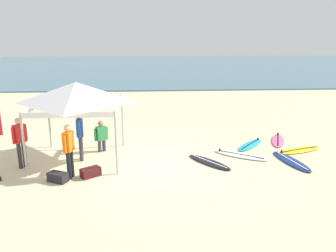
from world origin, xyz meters
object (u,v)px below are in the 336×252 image
Objects in this scene: canopy_tent at (76,93)px; surfboard_cyan at (250,145)px; surfboard_yellow at (299,150)px; person_green at (101,135)px; gear_bag_by_pole at (58,177)px; person_orange at (69,147)px; surfboard_black at (209,162)px; surfboard_pink at (278,140)px; gear_bag_near_tent at (91,172)px; surfboard_navy at (291,161)px; person_blue at (80,133)px; person_red at (20,139)px; surfboard_white at (241,155)px.

surfboard_cyan is (6.45, 1.10, -2.35)m from canopy_tent.
surfboard_yellow is 7.48m from person_green.
gear_bag_by_pole is at bearing -110.53° from person_green.
surfboard_yellow is 8.38m from person_orange.
surfboard_yellow and surfboard_black have the same top height.
surfboard_cyan is 0.95× the size of surfboard_black.
surfboard_pink is 3.19× the size of gear_bag_near_tent.
person_blue reaches higher than surfboard_navy.
surfboard_pink is at bearing 13.35° from person_red.
person_green is (0.60, 0.86, -0.33)m from person_blue.
gear_bag_by_pole is (-0.34, -1.87, -2.25)m from canopy_tent.
surfboard_navy is 7.40m from person_blue.
surfboard_black is at bearing 11.95° from person_orange.
surfboard_black is 1.05× the size of person_red.
gear_bag_near_tent reaches higher than surfboard_cyan.
surfboard_cyan is 1.00× the size of person_blue.
canopy_tent is 1.42× the size of surfboard_yellow.
canopy_tent is 4.89× the size of gear_bag_near_tent.
surfboard_yellow and surfboard_navy have the same top height.
surfboard_black and surfboard_navy have the same top height.
surfboard_white is at bearing 0.41° from person_blue.
person_blue is at bearing 174.97° from surfboard_navy.
canopy_tent is at bearing -170.34° from surfboard_cyan.
surfboard_yellow is 0.97× the size of surfboard_navy.
canopy_tent is 2.00m from person_green.
surfboard_navy is 6.90m from person_green.
person_green is (-6.71, 1.50, 0.62)m from surfboard_navy.
person_red is at bearing -175.32° from surfboard_white.
surfboard_black is at bearing -164.40° from surfboard_yellow.
surfboard_cyan is 1.40m from surfboard_pink.
canopy_tent is 1.38× the size of surfboard_navy.
surfboard_cyan is at bearing 9.66° from canopy_tent.
surfboard_black is 1.05× the size of person_blue.
surfboard_pink is at bearing 104.95° from surfboard_yellow.
person_green reaches higher than gear_bag_near_tent.
canopy_tent reaches higher than person_red.
surfboard_yellow is (8.09, 0.36, -2.35)m from canopy_tent.
person_blue is 1.43× the size of person_green.
surfboard_white is 5.21m from person_green.
surfboard_white and surfboard_pink have the same top height.
person_green is at bearing -176.77° from surfboard_cyan.
person_red is (-7.53, -0.62, 0.95)m from surfboard_white.
person_orange is 2.85× the size of gear_bag_near_tent.
gear_bag_by_pole is at bearing -156.39° from surfboard_cyan.
gear_bag_near_tent is 0.98m from gear_bag_by_pole.
person_orange is (-8.10, -1.96, 0.95)m from surfboard_yellow.
gear_bag_by_pole is at bearing -160.97° from gear_bag_near_tent.
person_orange is at bearing -157.31° from surfboard_cyan.
person_green is (-3.84, 1.42, 0.62)m from surfboard_black.
surfboard_pink is at bearing 23.19° from gear_bag_by_pole.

